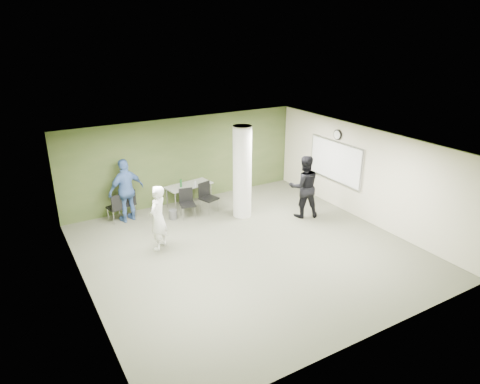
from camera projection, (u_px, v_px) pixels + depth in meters
floor at (248, 250)px, 11.15m from camera, size 8.00×8.00×0.00m
ceiling at (249, 146)px, 10.14m from camera, size 8.00×8.00×0.00m
wall_back at (185, 160)px, 13.87m from camera, size 8.00×2.80×0.02m
wall_left at (82, 238)px, 8.77m from camera, size 0.02×8.00×2.80m
wall_right_cream at (365, 175)px, 12.52m from camera, size 0.02×8.00×2.80m
column at (242, 172)px, 12.73m from camera, size 0.56×0.56×2.80m
whiteboard at (335, 161)px, 13.42m from camera, size 0.05×2.30×1.30m
wall_clock at (338, 135)px, 13.11m from camera, size 0.06×0.32×0.32m
folding_table at (189, 186)px, 13.73m from camera, size 1.58×0.88×0.96m
wastebasket at (173, 214)px, 12.92m from camera, size 0.25×0.25×0.29m
chair_back_left at (117, 206)px, 12.58m from camera, size 0.53×0.53×0.90m
chair_back_right at (128, 201)px, 12.85m from camera, size 0.51×0.51×0.92m
chair_table_left at (187, 201)px, 12.95m from camera, size 0.52×0.52×0.89m
chair_table_right at (207, 195)px, 13.30m from camera, size 0.59×0.59×0.95m
woman_white at (158, 218)px, 10.97m from camera, size 0.74×0.73×1.73m
man_black at (304, 187)px, 12.83m from camera, size 1.13×1.01×1.93m
man_blue at (126, 190)px, 12.55m from camera, size 1.20×0.72×1.92m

